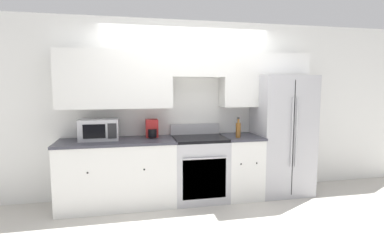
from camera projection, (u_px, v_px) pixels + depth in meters
The scene contains 9 objects.
ground_plane at pixel (197, 207), 4.05m from camera, with size 12.00×12.00×0.00m, color beige.
wall_back at pixel (188, 97), 4.45m from camera, with size 8.00×0.39×2.60m.
lower_cabinets_left at pixel (117, 173), 4.08m from camera, with size 1.57×0.64×0.91m.
lower_cabinets_right at pixel (241, 166), 4.45m from camera, with size 0.54×0.64×0.91m.
oven_range at pixel (199, 168), 4.32m from camera, with size 0.75×0.65×1.07m.
refrigerator at pixel (280, 134), 4.60m from camera, with size 0.81×0.78×1.79m.
microwave at pixel (99, 129), 4.05m from camera, with size 0.51×0.35×0.28m.
bottle at pixel (238, 130), 4.23m from camera, with size 0.07×0.07×0.29m.
electric_kettle at pixel (152, 129), 4.27m from camera, with size 0.17×0.25×0.25m.
Camera 1 is at (-0.88, -3.79, 1.63)m, focal length 28.00 mm.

